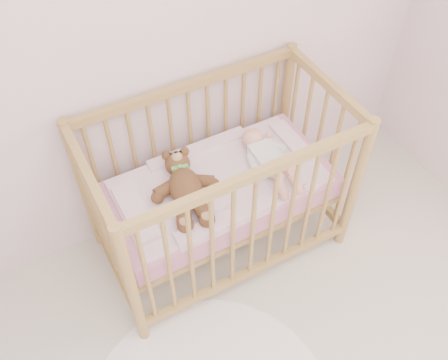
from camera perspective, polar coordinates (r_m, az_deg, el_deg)
wall_back at (r=2.34m, az=-15.64°, el=15.29°), size 4.00×0.02×2.70m
crib at (r=2.72m, az=-0.50°, el=-0.97°), size 1.36×0.76×1.00m
mattress at (r=2.74m, az=-0.50°, el=-1.17°), size 1.22×0.62×0.13m
blanket at (r=2.68m, az=-0.51°, el=-0.14°), size 1.10×0.58×0.06m
baby at (r=2.71m, az=4.94°, el=2.77°), size 0.27×0.54×0.13m
teddy_bear at (r=2.55m, az=-4.41°, el=-0.85°), size 0.48×0.60×0.15m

